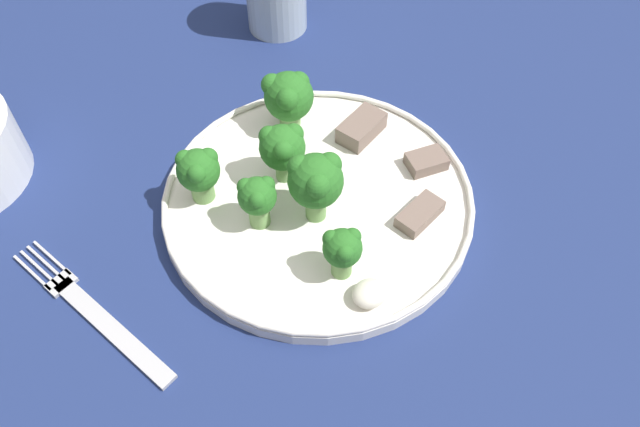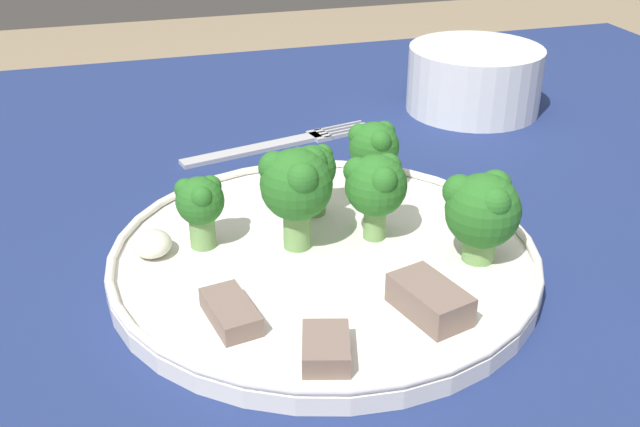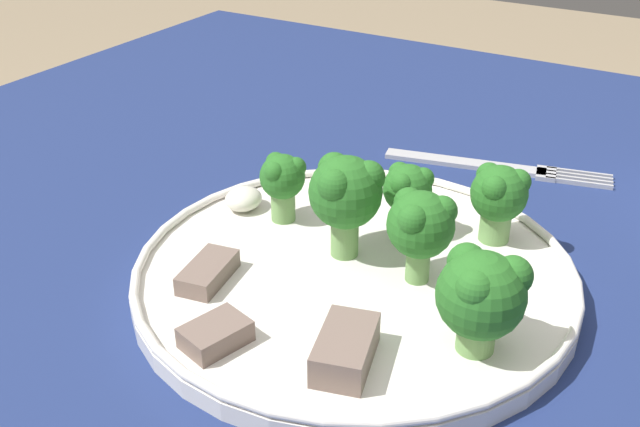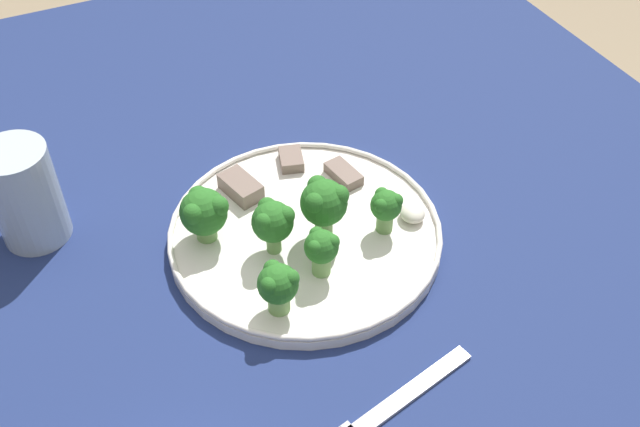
# 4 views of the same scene
# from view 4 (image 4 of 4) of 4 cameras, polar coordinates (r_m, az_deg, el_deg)

# --- Properties ---
(table) EXTENTS (1.15, 1.13, 0.75)m
(table) POSITION_cam_4_polar(r_m,az_deg,el_deg) (0.88, -4.39, -5.45)
(table) COLOR navy
(table) RESTS_ON ground_plane
(dinner_plate) EXTENTS (0.29, 0.29, 0.02)m
(dinner_plate) POSITION_cam_4_polar(r_m,az_deg,el_deg) (0.79, -1.13, -1.50)
(dinner_plate) COLOR white
(dinner_plate) RESTS_ON table
(fork) EXTENTS (0.06, 0.19, 0.00)m
(fork) POSITION_cam_4_polar(r_m,az_deg,el_deg) (0.67, 5.21, -14.58)
(fork) COLOR #B2B2B7
(fork) RESTS_ON table
(drinking_glass) EXTENTS (0.07, 0.07, 0.11)m
(drinking_glass) POSITION_cam_4_polar(r_m,az_deg,el_deg) (0.82, -21.46, 1.02)
(drinking_glass) COLOR #B2C1CC
(drinking_glass) RESTS_ON table
(broccoli_floret_near_rim_left) EXTENTS (0.05, 0.05, 0.07)m
(broccoli_floret_near_rim_left) POSITION_cam_4_polar(r_m,az_deg,el_deg) (0.75, 0.30, 0.84)
(broccoli_floret_near_rim_left) COLOR #709E56
(broccoli_floret_near_rim_left) RESTS_ON dinner_plate
(broccoli_floret_center_left) EXTENTS (0.05, 0.05, 0.06)m
(broccoli_floret_center_left) POSITION_cam_4_polar(r_m,az_deg,el_deg) (0.76, -8.80, 0.04)
(broccoli_floret_center_left) COLOR #709E56
(broccoli_floret_center_left) RESTS_ON dinner_plate
(broccoli_floret_back_left) EXTENTS (0.03, 0.03, 0.05)m
(broccoli_floret_back_left) POSITION_cam_4_polar(r_m,az_deg,el_deg) (0.77, 5.05, 0.53)
(broccoli_floret_back_left) COLOR #709E56
(broccoli_floret_back_left) RESTS_ON dinner_plate
(broccoli_floret_front_left) EXTENTS (0.04, 0.04, 0.06)m
(broccoli_floret_front_left) POSITION_cam_4_polar(r_m,az_deg,el_deg) (0.74, -3.61, -0.60)
(broccoli_floret_front_left) COLOR #709E56
(broccoli_floret_front_left) RESTS_ON dinner_plate
(broccoli_floret_center_back) EXTENTS (0.04, 0.04, 0.06)m
(broccoli_floret_center_back) POSITION_cam_4_polar(r_m,az_deg,el_deg) (0.69, -3.22, -5.44)
(broccoli_floret_center_back) COLOR #709E56
(broccoli_floret_center_back) RESTS_ON dinner_plate
(broccoli_floret_mid_cluster) EXTENTS (0.03, 0.03, 0.05)m
(broccoli_floret_mid_cluster) POSITION_cam_4_polar(r_m,az_deg,el_deg) (0.72, 0.10, -2.66)
(broccoli_floret_mid_cluster) COLOR #709E56
(broccoli_floret_mid_cluster) RESTS_ON dinner_plate
(meat_slice_front_slice) EXTENTS (0.05, 0.03, 0.01)m
(meat_slice_front_slice) POSITION_cam_4_polar(r_m,az_deg,el_deg) (0.84, 1.80, 3.04)
(meat_slice_front_slice) COLOR #756056
(meat_slice_front_slice) RESTS_ON dinner_plate
(meat_slice_middle_slice) EXTENTS (0.06, 0.04, 0.02)m
(meat_slice_middle_slice) POSITION_cam_4_polar(r_m,az_deg,el_deg) (0.83, -6.23, 1.98)
(meat_slice_middle_slice) COLOR #756056
(meat_slice_middle_slice) RESTS_ON dinner_plate
(meat_slice_rear_slice) EXTENTS (0.04, 0.03, 0.01)m
(meat_slice_rear_slice) POSITION_cam_4_polar(r_m,az_deg,el_deg) (0.86, -2.21, 4.15)
(meat_slice_rear_slice) COLOR #756056
(meat_slice_rear_slice) RESTS_ON dinner_plate
(sauce_dollop) EXTENTS (0.03, 0.03, 0.02)m
(sauce_dollop) POSITION_cam_4_polar(r_m,az_deg,el_deg) (0.80, 7.04, 0.05)
(sauce_dollop) COLOR silver
(sauce_dollop) RESTS_ON dinner_plate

